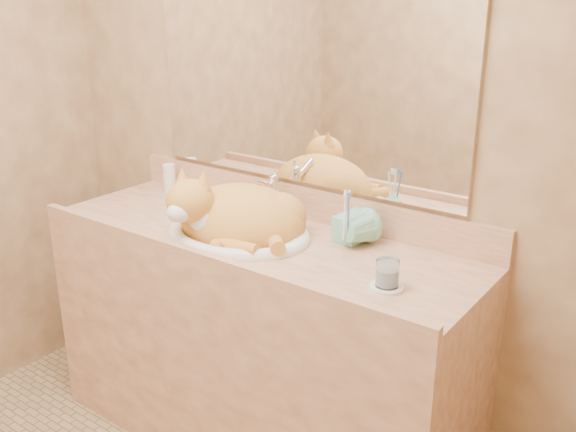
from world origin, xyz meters
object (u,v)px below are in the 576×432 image
Objects in this scene: soap_dispenser at (342,217)px; water_glass at (387,273)px; sink_basin at (238,213)px; toothbrush_cup at (346,234)px; cat at (235,214)px; vanity_counter at (257,344)px.

soap_dispenser reaches higher than water_glass.
sink_basin is at bearing -152.53° from soap_dispenser.
toothbrush_cup is at bearing -34.58° from soap_dispenser.
toothbrush_cup is 0.30m from water_glass.
soap_dispenser is 1.65× the size of toothbrush_cup.
soap_dispenser reaches higher than toothbrush_cup.
soap_dispenser is (0.34, 0.14, 0.02)m from cat.
sink_basin is 0.01m from cat.
soap_dispenser is at bearing 7.63° from cat.
water_glass is at bearing -9.26° from vanity_counter.
toothbrush_cup is at bearing 144.31° from water_glass.
water_glass is (0.25, -0.18, -0.01)m from toothbrush_cup.
sink_basin is at bearing -160.73° from vanity_counter.
vanity_counter is at bearing 9.41° from cat.
cat reaches higher than toothbrush_cup.
soap_dispenser reaches higher than vanity_counter.
vanity_counter is at bearing -152.02° from soap_dispenser.
soap_dispenser is 0.35m from water_glass.
water_glass is (0.56, -0.09, 0.47)m from vanity_counter.
soap_dispenser is at bearing 139.76° from toothbrush_cup.
vanity_counter is at bearing -164.83° from toothbrush_cup.
vanity_counter is 3.49× the size of cat.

